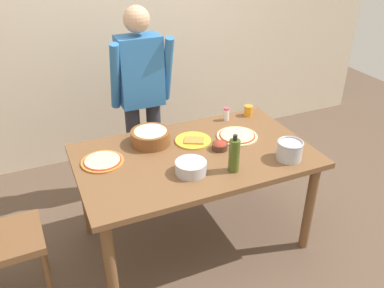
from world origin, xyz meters
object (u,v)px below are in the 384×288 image
Objects in this scene: cup_orange at (248,111)px; salt_shaker at (226,114)px; mixing_bowl_steel at (191,167)px; small_sauce_bowl at (220,146)px; pizza_cooked_on_tray at (102,161)px; dining_table at (195,165)px; person_cook at (142,93)px; steel_pot at (290,150)px; plate_with_slice at (193,140)px; olive_oil_bottle at (234,155)px; pizza_raw_on_board at (237,136)px; popcorn_bowl at (151,136)px.

salt_shaker is at bearing -178.65° from cup_orange.
mixing_bowl_steel is 0.36m from small_sauce_bowl.
mixing_bowl_steel is at bearing -35.38° from pizza_cooked_on_tray.
dining_table is at bearing -13.01° from pizza_cooked_on_tray.
pizza_cooked_on_tray is at bearing -168.86° from cup_orange.
dining_table is 18.82× the size of cup_orange.
small_sauce_bowl reaches higher than dining_table.
salt_shaker is at bearing -33.25° from person_cook.
plate_with_slice is at bearing 135.97° from steel_pot.
olive_oil_bottle is 0.84m from cup_orange.
olive_oil_bottle reaches higher than plate_with_slice.
pizza_raw_on_board is 1.07× the size of pizza_cooked_on_tray.
pizza_cooked_on_tray is 1.24m from steel_pot.
pizza_raw_on_board is 0.58m from mixing_bowl_steel.
pizza_raw_on_board is 0.39m from cup_orange.
person_cook is 0.70m from salt_shaker.
mixing_bowl_steel is at bearing -120.04° from dining_table.
plate_with_slice reaches higher than pizza_raw_on_board.
small_sauce_bowl is 1.04× the size of salt_shaker.
small_sauce_bowl is at bearing -139.23° from cup_orange.
cup_orange is at bearing 1.35° from salt_shaker.
person_cook is 1.08m from olive_oil_bottle.
small_sauce_bowl is (0.12, -0.17, 0.02)m from plate_with_slice.
pizza_cooked_on_tray is 0.86m from olive_oil_bottle.
olive_oil_bottle is at bearing -126.80° from cup_orange.
steel_pot reaches higher than plate_with_slice.
cup_orange is at bearing 8.27° from popcorn_bowl.
salt_shaker reaches higher than cup_orange.
mixing_bowl_steel is at bearing -76.53° from popcorn_bowl.
olive_oil_bottle reaches higher than pizza_raw_on_board.
steel_pot reaches higher than small_sauce_bowl.
steel_pot is at bearing -3.07° from olive_oil_bottle.
steel_pot reaches higher than popcorn_bowl.
salt_shaker reaches higher than dining_table.
steel_pot is at bearing -39.29° from small_sauce_bowl.
salt_shaker is at bearing 12.99° from pizza_cooked_on_tray.
steel_pot is 0.70m from cup_orange.
popcorn_bowl is at bearing -100.97° from person_cook.
person_cook is 14.73× the size of small_sauce_bowl.
steel_pot is at bearing -8.96° from mixing_bowl_steel.
dining_table is 5.33× the size of pizza_raw_on_board.
cup_orange is (1.25, 0.25, 0.03)m from pizza_cooked_on_tray.
popcorn_bowl is (-0.61, 0.16, 0.05)m from pizza_raw_on_board.
steel_pot is at bearing -36.19° from popcorn_bowl.
person_cook is 5.40× the size of pizza_raw_on_board.
salt_shaker is (-0.11, 0.69, -0.01)m from steel_pot.
small_sauce_bowl is at bearing -67.64° from person_cook.
popcorn_bowl reaches higher than plate_with_slice.
mixing_bowl_steel reaches higher than small_sauce_bowl.
dining_table is 5.68× the size of pizza_cooked_on_tray.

